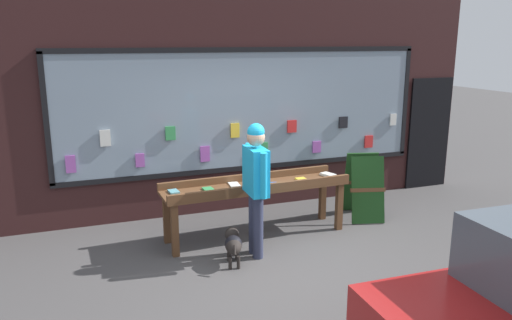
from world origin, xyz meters
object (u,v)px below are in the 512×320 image
object	(u,v)px
display_table_main	(256,190)
small_dog	(233,243)
sandwich_board_sign	(364,186)
person_browsing	(256,179)

from	to	relation	value
display_table_main	small_dog	bearing A→B (deg)	-127.91
small_dog	sandwich_board_sign	size ratio (longest dim) A/B	0.60
display_table_main	sandwich_board_sign	distance (m)	1.90
sandwich_board_sign	small_dog	bearing A→B (deg)	-143.93
display_table_main	small_dog	size ratio (longest dim) A/B	4.45
small_dog	sandwich_board_sign	xyz separation A→B (m)	(2.48, 0.91, 0.25)
person_browsing	sandwich_board_sign	bearing A→B (deg)	-67.78
display_table_main	sandwich_board_sign	xyz separation A→B (m)	(1.88, 0.14, -0.17)
display_table_main	person_browsing	distance (m)	0.77
small_dog	sandwich_board_sign	bearing A→B (deg)	-56.15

